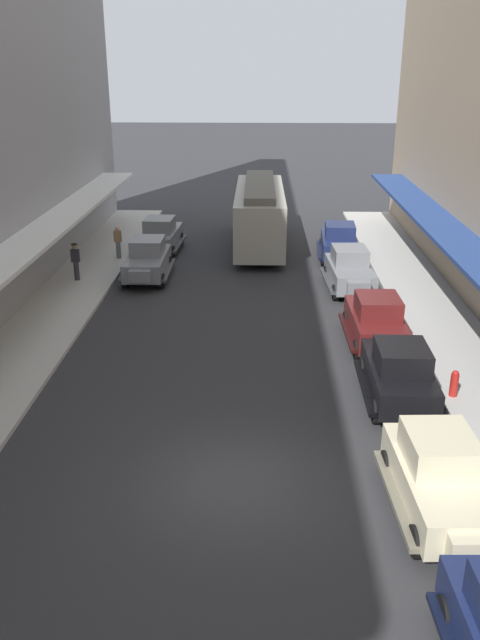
# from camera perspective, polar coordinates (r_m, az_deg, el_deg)

# --- Properties ---
(ground_plane) EXTENTS (200.00, 200.00, 0.00)m
(ground_plane) POSITION_cam_1_polar(r_m,az_deg,el_deg) (16.18, -0.73, -13.82)
(ground_plane) COLOR #2D2D30
(parked_car_0) EXTENTS (2.19, 4.28, 1.84)m
(parked_car_0) POSITION_cam_1_polar(r_m,az_deg,el_deg) (23.58, 11.68, 0.10)
(parked_car_0) COLOR #591919
(parked_car_0) RESTS_ON ground
(parked_car_1) EXTENTS (2.31, 4.32, 1.84)m
(parked_car_1) POSITION_cam_1_polar(r_m,az_deg,el_deg) (33.86, 8.57, 6.82)
(parked_car_1) COLOR #19234C
(parked_car_1) RESTS_ON ground
(parked_car_2) EXTENTS (2.30, 4.32, 1.84)m
(parked_car_2) POSITION_cam_1_polar(r_m,az_deg,el_deg) (15.37, 16.92, -12.74)
(parked_car_2) COLOR beige
(parked_car_2) RESTS_ON ground
(parked_car_3) EXTENTS (2.30, 4.32, 1.84)m
(parked_car_3) POSITION_cam_1_polar(r_m,az_deg,el_deg) (29.14, 9.48, 4.38)
(parked_car_3) COLOR slate
(parked_car_3) RESTS_ON ground
(parked_car_4) EXTENTS (2.17, 4.27, 1.84)m
(parked_car_4) POSITION_cam_1_polar(r_m,az_deg,el_deg) (30.57, -8.01, 5.27)
(parked_car_4) COLOR slate
(parked_car_4) RESTS_ON ground
(parked_car_5) EXTENTS (2.31, 4.32, 1.84)m
(parked_car_5) POSITION_cam_1_polar(r_m,az_deg,el_deg) (35.03, -6.88, 7.40)
(parked_car_5) COLOR slate
(parked_car_5) RESTS_ON ground
(parked_car_6) EXTENTS (2.18, 4.27, 1.84)m
(parked_car_6) POSITION_cam_1_polar(r_m,az_deg,el_deg) (19.77, 13.60, -4.35)
(parked_car_6) COLOR black
(parked_car_6) RESTS_ON ground
(streetcar) EXTENTS (2.59, 9.62, 3.46)m
(streetcar) POSITION_cam_1_polar(r_m,az_deg,el_deg) (35.48, 1.70, 9.31)
(streetcar) COLOR #ADA899
(streetcar) RESTS_ON ground
(fire_hydrant) EXTENTS (0.24, 0.24, 0.82)m
(fire_hydrant) POSITION_cam_1_polar(r_m,az_deg,el_deg) (20.39, 18.05, -5.21)
(fire_hydrant) COLOR #B21E19
(fire_hydrant) RESTS_ON sidewalk_right
(pedestrian_1) EXTENTS (0.36, 0.28, 1.67)m
(pedestrian_1) POSITION_cam_1_polar(r_m,az_deg,el_deg) (30.52, -14.03, 4.94)
(pedestrian_1) COLOR #2D2D33
(pedestrian_1) RESTS_ON sidewalk_left
(pedestrian_2) EXTENTS (0.36, 0.24, 1.64)m
(pedestrian_2) POSITION_cam_1_polar(r_m,az_deg,el_deg) (33.59, -10.51, 6.67)
(pedestrian_2) COLOR slate
(pedestrian_2) RESTS_ON sidewalk_left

